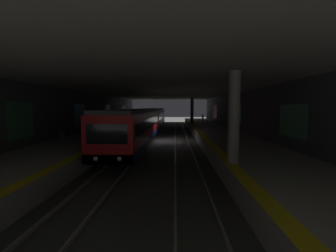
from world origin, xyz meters
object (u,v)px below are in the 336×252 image
Objects in this scene: bench_left_near at (219,121)px; bench_left_far at (213,119)px; pillar_near at (234,118)px; person_walking_mid at (114,119)px; trash_bin at (62,136)px; bench_right_mid at (115,121)px; person_boarding at (203,119)px; bench_left_mid at (215,120)px; person_standing_far at (135,118)px; person_waiting_near at (112,122)px; pillar_far at (192,110)px; bench_right_near at (109,122)px; backpack_on_floor at (99,135)px; metro_train at (148,121)px; bench_right_far at (121,119)px.

bench_left_near is 1.00× the size of bench_left_far.
person_walking_mid is (23.58, 12.55, -1.34)m from pillar_near.
bench_left_near is at bearing -42.11° from trash_bin.
bench_right_mid is (25.40, 12.88, -1.75)m from pillar_near.
person_boarding is at bearing -79.98° from person_walking_mid.
pillar_near is 2.68× the size of bench_left_mid.
person_boarding is at bearing -96.99° from person_standing_far.
person_walking_mid reaches higher than person_waiting_near.
person_walking_mid is at bearing 104.52° from pillar_far.
person_boarding is at bearing -72.93° from bench_right_near.
bench_left_mid is 2.16m from bench_left_far.
person_waiting_near is 1.01× the size of person_standing_far.
bench_left_mid is 14.16m from person_standing_far.
person_standing_far is at bearing 83.01° from person_boarding.
bench_left_far and bench_right_mid have the same top height.
pillar_near is 13.74m from backpack_on_floor.
person_boarding is at bearing -35.60° from trash_bin.
pillar_far is 5.35× the size of trash_bin.
bench_left_mid is at bearing -37.40° from trash_bin.
bench_right_near is 1.08× the size of person_waiting_near.
person_waiting_near is at bearing 98.91° from metro_train.
pillar_near and pillar_far have the same top height.
person_walking_mid reaches higher than person_boarding.
person_waiting_near is (-11.76, -1.71, 0.32)m from bench_right_far.
bench_right_mid is 1.00× the size of bench_right_far.
bench_left_mid is 1.05× the size of person_boarding.
trash_bin is at bearing -177.18° from bench_right_near.
bench_left_near is (6.58, -10.73, -0.45)m from metro_train.
bench_right_mid is 1.08× the size of person_waiting_near.
pillar_near is 19.36m from metro_train.
pillar_near is at bearing 172.11° from bench_left_far.
pillar_far reaches higher than backpack_on_floor.
bench_right_near is 1.08× the size of person_standing_far.
trash_bin is (-2.51, 2.15, 0.23)m from backpack_on_floor.
bench_left_far is 28.64m from trash_bin.
backpack_on_floor is at bearing 145.20° from person_boarding.
bench_right_mid is at bearing 10.49° from person_walking_mid.
person_waiting_near is at bearing 173.15° from person_standing_far.
pillar_far is 2.68× the size of bench_right_far.
pillar_near is 13.99m from trash_bin.
bench_left_mid is 2.00× the size of trash_bin.
metro_train is at bearing -132.04° from person_walking_mid.
bench_left_far is 17.10m from bench_right_far.
bench_right_mid is 1.05× the size of person_boarding.
person_standing_far is 20.99m from trash_bin.
person_walking_mid is 14.63m from backpack_on_floor.
bench_left_mid is 18.24m from bench_right_near.
person_boarding is at bearing -87.20° from bench_right_mid.
backpack_on_floor is at bearing 145.98° from bench_left_far.
person_boarding reaches higher than backpack_on_floor.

